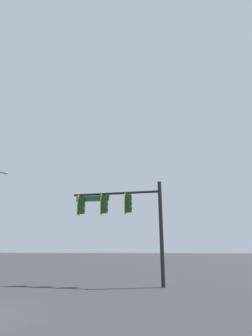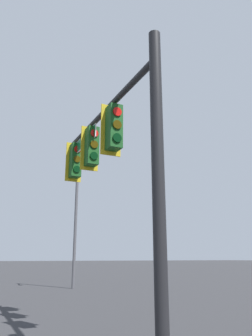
# 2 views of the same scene
# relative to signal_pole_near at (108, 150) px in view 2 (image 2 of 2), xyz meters

# --- Properties ---
(signal_pole_near) EXTENTS (5.72, 0.53, 6.01)m
(signal_pole_near) POSITION_rel_signal_pole_near_xyz_m (0.00, 0.00, 0.00)
(signal_pole_near) COLOR black
(signal_pole_near) RESTS_ON ground_plane
(street_lamp) EXTENTS (1.78, 0.32, 8.52)m
(street_lamp) POSITION_rel_signal_pole_near_xyz_m (12.30, -3.03, 0.57)
(street_lamp) COLOR #4C4C51
(street_lamp) RESTS_ON ground_plane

